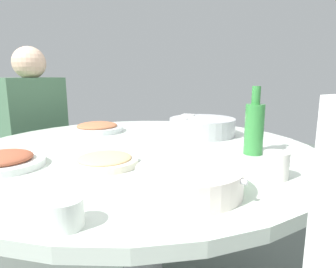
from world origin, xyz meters
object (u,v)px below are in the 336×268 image
at_px(soup_bowl, 189,180).
at_px(green_bottle, 254,127).
at_px(dish_stirfry, 3,161).
at_px(dish_tofu_braise, 97,128).
at_px(round_dining_table, 142,184).
at_px(diner_left, 35,121).
at_px(stool_for_diner_left, 42,204).
at_px(tea_cup_near, 276,165).
at_px(tea_cup_far, 64,213).
at_px(dish_noodles, 105,160).
at_px(rice_bowl, 202,126).

relative_size(soup_bowl, green_bottle, 1.18).
distance_m(dish_stirfry, dish_tofu_braise, 0.58).
relative_size(round_dining_table, diner_left, 1.75).
bearing_deg(stool_for_diner_left, dish_tofu_braise, 173.06).
xyz_separation_m(tea_cup_near, tea_cup_far, (0.29, 0.47, -0.01)).
bearing_deg(tea_cup_near, dish_tofu_braise, -15.83).
bearing_deg(stool_for_diner_left, round_dining_table, 166.52).
height_order(stool_for_diner_left, diner_left, diner_left).
distance_m(tea_cup_near, diner_left, 1.50).
relative_size(green_bottle, tea_cup_near, 3.25).
xyz_separation_m(round_dining_table, green_bottle, (-0.39, -0.13, 0.25)).
relative_size(round_dining_table, stool_for_diner_left, 2.97).
height_order(soup_bowl, dish_noodles, soup_bowl).
distance_m(rice_bowl, dish_tofu_braise, 0.51).
bearing_deg(dish_stirfry, dish_noodles, -146.78).
relative_size(dish_stirfry, diner_left, 0.31).
distance_m(dish_stirfry, green_bottle, 0.82).
relative_size(rice_bowl, stool_for_diner_left, 0.67).
relative_size(tea_cup_far, stool_for_diner_left, 0.16).
bearing_deg(stool_for_diner_left, tea_cup_near, 167.63).
distance_m(dish_noodles, stool_for_diner_left, 1.23).
height_order(dish_tofu_braise, tea_cup_far, tea_cup_far).
bearing_deg(tea_cup_far, stool_for_diner_left, -33.74).
relative_size(dish_stirfry, green_bottle, 0.99).
distance_m(round_dining_table, stool_for_diner_left, 1.06).
relative_size(stool_for_diner_left, diner_left, 0.59).
bearing_deg(dish_tofu_braise, tea_cup_near, 164.17).
bearing_deg(diner_left, dish_tofu_braise, 173.06).
relative_size(tea_cup_near, tea_cup_far, 1.02).
bearing_deg(soup_bowl, rice_bowl, -69.03).
bearing_deg(round_dining_table, green_bottle, -162.16).
bearing_deg(dish_noodles, stool_for_diner_left, -25.26).
relative_size(dish_noodles, tea_cup_near, 2.84).
height_order(dish_tofu_braise, stool_for_diner_left, dish_tofu_braise).
bearing_deg(tea_cup_far, round_dining_table, -68.20).
bearing_deg(tea_cup_far, rice_bowl, -82.51).
distance_m(round_dining_table, soup_bowl, 0.49).
bearing_deg(diner_left, dish_noodles, 154.74).
height_order(dish_noodles, diner_left, diner_left).
xyz_separation_m(soup_bowl, dish_tofu_braise, (0.72, -0.45, -0.01)).
height_order(soup_bowl, tea_cup_near, tea_cup_near).
height_order(tea_cup_far, diner_left, diner_left).
xyz_separation_m(soup_bowl, stool_for_diner_left, (1.31, -0.53, -0.58)).
xyz_separation_m(rice_bowl, dish_stirfry, (0.33, 0.74, -0.02)).
height_order(rice_bowl, dish_tofu_braise, rice_bowl).
relative_size(soup_bowl, dish_noodles, 1.35).
xyz_separation_m(soup_bowl, tea_cup_far, (0.13, 0.26, -0.00)).
distance_m(rice_bowl, stool_for_diner_left, 1.22).
bearing_deg(green_bottle, dish_stirfry, 40.64).
xyz_separation_m(round_dining_table, rice_bowl, (-0.11, -0.34, 0.19)).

